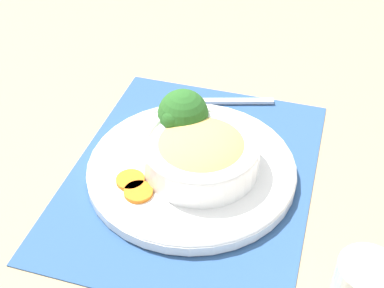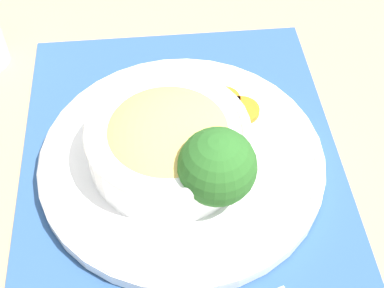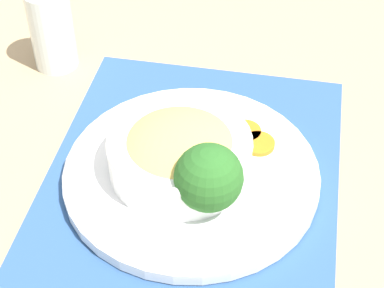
% 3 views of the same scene
% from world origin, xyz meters
% --- Properties ---
extents(ground_plane, '(4.00, 4.00, 0.00)m').
position_xyz_m(ground_plane, '(0.00, 0.00, 0.00)').
color(ground_plane, tan).
extents(placemat, '(0.49, 0.39, 0.00)m').
position_xyz_m(placemat, '(0.00, 0.00, 0.00)').
color(placemat, '#2D5184').
rests_on(placemat, ground_plane).
extents(plate, '(0.32, 0.32, 0.02)m').
position_xyz_m(plate, '(0.00, 0.00, 0.02)').
color(plate, white).
rests_on(plate, placemat).
extents(bowl, '(0.18, 0.18, 0.06)m').
position_xyz_m(bowl, '(-0.00, -0.01, 0.05)').
color(bowl, white).
rests_on(bowl, plate).
extents(broccoli_floret, '(0.08, 0.08, 0.09)m').
position_xyz_m(broccoli_floret, '(0.06, 0.03, 0.07)').
color(broccoli_floret, '#84AD5B').
rests_on(broccoli_floret, plate).
extents(carrot_slice_near, '(0.04, 0.04, 0.01)m').
position_xyz_m(carrot_slice_near, '(-0.05, 0.08, 0.02)').
color(carrot_slice_near, orange).
rests_on(carrot_slice_near, plate).
extents(carrot_slice_middle, '(0.04, 0.04, 0.01)m').
position_xyz_m(carrot_slice_middle, '(-0.07, 0.06, 0.02)').
color(carrot_slice_middle, orange).
rests_on(carrot_slice_middle, plate).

